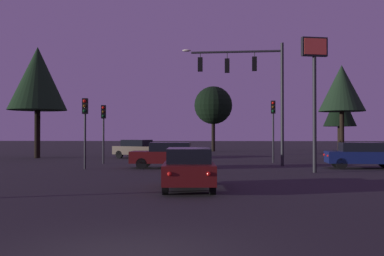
{
  "coord_description": "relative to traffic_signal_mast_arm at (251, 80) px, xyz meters",
  "views": [
    {
      "loc": [
        1.37,
        -7.01,
        2.06
      ],
      "look_at": [
        0.18,
        23.53,
        2.43
      ],
      "focal_mm": 40.84,
      "sensor_mm": 36.0,
      "label": 1
    }
  ],
  "objects": [
    {
      "name": "traffic_light_median",
      "position": [
        1.77,
        2.75,
        -2.41
      ],
      "size": [
        0.34,
        0.38,
        4.33
      ],
      "color": "#232326",
      "rests_on": "ground"
    },
    {
      "name": "car_far_lane",
      "position": [
        -8.56,
        7.95,
        -4.68
      ],
      "size": [
        4.33,
        3.29,
        1.52
      ],
      "color": "#473828",
      "rests_on": "ground"
    },
    {
      "name": "tree_left_far",
      "position": [
        -2.21,
        21.67,
        -0.26
      ],
      "size": [
        4.3,
        4.3,
        7.39
      ],
      "color": "black",
      "rests_on": "ground"
    },
    {
      "name": "car_crossing_left",
      "position": [
        -5.08,
        -2.15,
        -4.68
      ],
      "size": [
        4.42,
        1.8,
        1.52
      ],
      "color": "#4C0F0F",
      "rests_on": "ground"
    },
    {
      "name": "store_sign_illuminated",
      "position": [
        2.85,
        -4.65,
        -0.27
      ],
      "size": [
        1.42,
        0.54,
        7.11
      ],
      "color": "#232326",
      "rests_on": "ground"
    },
    {
      "name": "tree_right_cluster",
      "position": [
        -16.96,
        7.92,
        1.12
      ],
      "size": [
        4.81,
        4.81,
        9.26
      ],
      "color": "black",
      "rests_on": "ground"
    },
    {
      "name": "traffic_light_corner_right",
      "position": [
        -9.83,
        1.43,
        -2.65
      ],
      "size": [
        0.32,
        0.36,
        3.96
      ],
      "color": "#232326",
      "rests_on": "ground"
    },
    {
      "name": "tree_center_horizon",
      "position": [
        7.68,
        6.69,
        0.08
      ],
      "size": [
        3.56,
        3.56,
        7.4
      ],
      "color": "black",
      "rests_on": "ground"
    },
    {
      "name": "traffic_signal_mast_arm",
      "position": [
        0.0,
        0.0,
        0.0
      ],
      "size": [
        6.43,
        0.7,
        7.76
      ],
      "color": "#232326",
      "rests_on": "ground"
    },
    {
      "name": "tree_behind_sign",
      "position": [
        12.19,
        22.44,
        -0.52
      ],
      "size": [
        3.68,
        3.68,
        7.16
      ],
      "color": "black",
      "rests_on": "ground"
    },
    {
      "name": "car_crossing_right",
      "position": [
        6.28,
        -1.89,
        -4.68
      ],
      "size": [
        4.38,
        2.15,
        1.52
      ],
      "color": "#0F1947",
      "rests_on": "ground"
    },
    {
      "name": "traffic_light_corner_left",
      "position": [
        -9.83,
        -2.97,
        -2.58
      ],
      "size": [
        0.3,
        0.35,
        4.07
      ],
      "color": "#232326",
      "rests_on": "ground"
    },
    {
      "name": "ground_plane",
      "position": [
        -4.07,
        3.74,
        -5.47
      ],
      "size": [
        168.0,
        168.0,
        0.0
      ],
      "primitive_type": "plane",
      "color": "#262326",
      "rests_on": "ground"
    },
    {
      "name": "car_nearside_lane",
      "position": [
        -3.44,
        -11.77,
        -4.68
      ],
      "size": [
        2.0,
        4.33,
        1.52
      ],
      "color": "#4C0F0F",
      "rests_on": "ground"
    }
  ]
}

